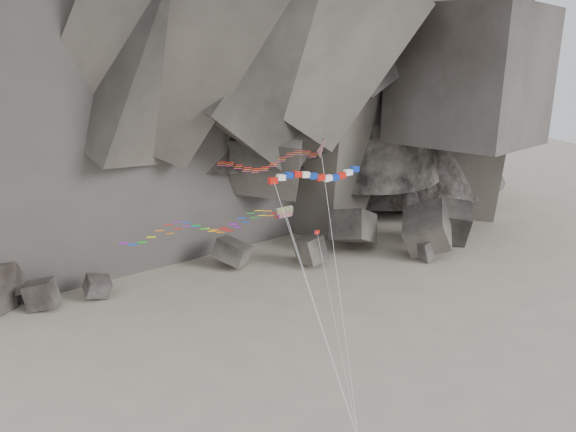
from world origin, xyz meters
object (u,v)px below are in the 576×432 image
object	(u,v)px
banner_kite	(316,177)
pennant_kite	(324,270)
parafoil_kite	(199,226)
delta_kite	(265,161)

from	to	relation	value
banner_kite	pennant_kite	size ratio (longest dim) A/B	1.49
parafoil_kite	banner_kite	bearing A→B (deg)	-12.31
delta_kite	banner_kite	xyz separation A→B (m)	(3.15, -4.21, -0.68)
banner_kite	pennant_kite	bearing A→B (deg)	41.80
banner_kite	pennant_kite	xyz separation A→B (m)	(1.81, 2.51, -9.32)
delta_kite	pennant_kite	world-z (taller)	delta_kite
parafoil_kite	pennant_kite	distance (m)	12.59
delta_kite	parafoil_kite	size ratio (longest dim) A/B	1.28
delta_kite	banner_kite	size ratio (longest dim) A/B	1.09
banner_kite	pennant_kite	distance (m)	9.82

